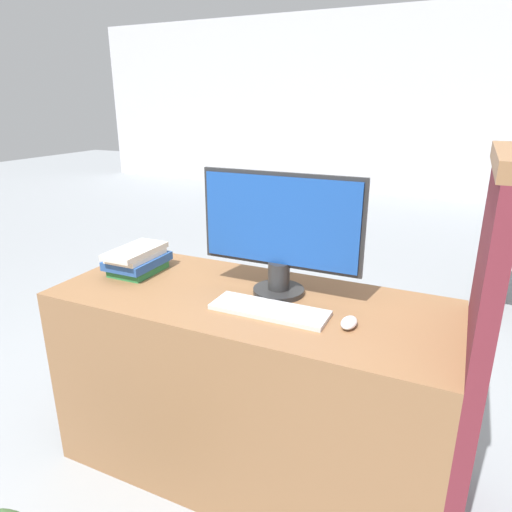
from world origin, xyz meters
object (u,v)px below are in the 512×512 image
Objects in this scene: monitor at (280,231)px; mouse at (349,323)px; keyboard at (269,310)px; book_stack at (137,260)px.

mouse is at bearing -26.86° from monitor.
monitor is 0.29m from keyboard.
monitor is at bearing 153.14° from mouse.
monitor is 6.75× the size of mouse.
mouse is at bearing 2.03° from keyboard.
keyboard is at bearing -10.20° from book_stack.
mouse is 0.33× the size of book_stack.
mouse is at bearing -6.64° from book_stack.
keyboard is 4.51× the size of mouse.
monitor is 1.50× the size of keyboard.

